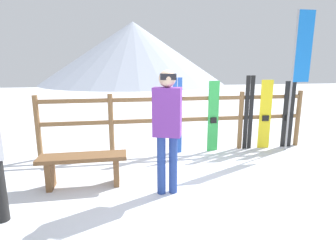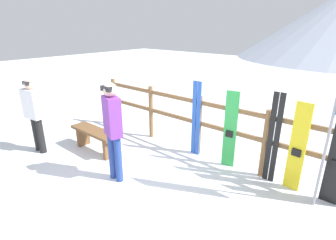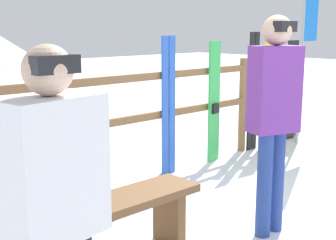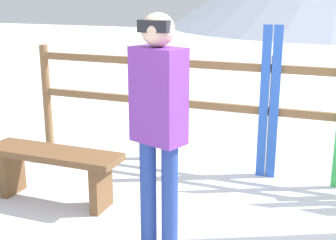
{
  "view_description": "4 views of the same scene",
  "coord_description": "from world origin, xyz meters",
  "px_view_note": "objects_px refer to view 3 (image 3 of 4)",
  "views": [
    {
      "loc": [
        -1.11,
        -3.35,
        1.81
      ],
      "look_at": [
        -0.37,
        0.99,
        0.88
      ],
      "focal_mm": 28.0,
      "sensor_mm": 36.0,
      "label": 1
    },
    {
      "loc": [
        2.79,
        -2.39,
        2.59
      ],
      "look_at": [
        -0.22,
        1.14,
        0.91
      ],
      "focal_mm": 28.0,
      "sensor_mm": 36.0,
      "label": 2
    },
    {
      "loc": [
        -3.6,
        -1.95,
        1.65
      ],
      "look_at": [
        -0.61,
        1.22,
        0.79
      ],
      "focal_mm": 50.0,
      "sensor_mm": 36.0,
      "label": 3
    },
    {
      "loc": [
        0.67,
        -2.82,
        1.89
      ],
      "look_at": [
        -0.76,
        0.85,
        0.79
      ],
      "focal_mm": 50.0,
      "sensor_mm": 36.0,
      "label": 4
    }
  ],
  "objects_px": {
    "bench": "(119,216)",
    "person_purple": "(274,107)",
    "snowboard_green": "(214,102)",
    "ski_pair_black": "(253,92)",
    "snowboard_black_stripe": "(291,91)",
    "ski_pair_blue": "(168,106)",
    "person_white": "(55,205)",
    "snowboard_yellow": "(270,93)",
    "rental_flag": "(308,13)"
  },
  "relations": [
    {
      "from": "bench",
      "to": "snowboard_black_stripe",
      "type": "xyz_separation_m",
      "value": [
        4.21,
        1.3,
        0.37
      ]
    },
    {
      "from": "person_white",
      "to": "snowboard_black_stripe",
      "type": "xyz_separation_m",
      "value": [
        5.14,
        2.08,
        -0.18
      ]
    },
    {
      "from": "ski_pair_blue",
      "to": "snowboard_black_stripe",
      "type": "distance_m",
      "value": 2.51
    },
    {
      "from": "rental_flag",
      "to": "person_purple",
      "type": "bearing_deg",
      "value": -153.33
    },
    {
      "from": "bench",
      "to": "snowboard_black_stripe",
      "type": "relative_size",
      "value": 0.87
    },
    {
      "from": "snowboard_green",
      "to": "snowboard_yellow",
      "type": "bearing_deg",
      "value": 0.0
    },
    {
      "from": "person_white",
      "to": "snowboard_green",
      "type": "xyz_separation_m",
      "value": [
        3.4,
        2.08,
        -0.17
      ]
    },
    {
      "from": "ski_pair_black",
      "to": "snowboard_black_stripe",
      "type": "height_order",
      "value": "ski_pair_black"
    },
    {
      "from": "snowboard_yellow",
      "to": "rental_flag",
      "type": "relative_size",
      "value": 0.52
    },
    {
      "from": "ski_pair_blue",
      "to": "rental_flag",
      "type": "xyz_separation_m",
      "value": [
        2.48,
        -0.23,
        1.07
      ]
    },
    {
      "from": "bench",
      "to": "snowboard_black_stripe",
      "type": "bearing_deg",
      "value": 17.1
    },
    {
      "from": "person_purple",
      "to": "ski_pair_black",
      "type": "relative_size",
      "value": 1.09
    },
    {
      "from": "person_purple",
      "to": "snowboard_green",
      "type": "height_order",
      "value": "person_purple"
    },
    {
      "from": "person_purple",
      "to": "ski_pair_black",
      "type": "distance_m",
      "value": 2.7
    },
    {
      "from": "ski_pair_blue",
      "to": "ski_pair_black",
      "type": "height_order",
      "value": "ski_pair_black"
    },
    {
      "from": "bench",
      "to": "snowboard_yellow",
      "type": "xyz_separation_m",
      "value": [
        3.66,
        1.3,
        0.39
      ]
    },
    {
      "from": "bench",
      "to": "ski_pair_blue",
      "type": "distance_m",
      "value": 2.18
    },
    {
      "from": "snowboard_black_stripe",
      "to": "snowboard_yellow",
      "type": "bearing_deg",
      "value": 180.0
    },
    {
      "from": "person_purple",
      "to": "rental_flag",
      "type": "height_order",
      "value": "rental_flag"
    },
    {
      "from": "snowboard_yellow",
      "to": "snowboard_black_stripe",
      "type": "xyz_separation_m",
      "value": [
        0.55,
        -0.0,
        -0.02
      ]
    },
    {
      "from": "ski_pair_blue",
      "to": "snowboard_yellow",
      "type": "xyz_separation_m",
      "value": [
        1.96,
        -0.0,
        -0.04
      ]
    },
    {
      "from": "bench",
      "to": "snowboard_green",
      "type": "relative_size",
      "value": 0.86
    },
    {
      "from": "bench",
      "to": "person_white",
      "type": "distance_m",
      "value": 1.33
    },
    {
      "from": "snowboard_yellow",
      "to": "snowboard_green",
      "type": "bearing_deg",
      "value": -180.0
    },
    {
      "from": "person_purple",
      "to": "snowboard_black_stripe",
      "type": "relative_size",
      "value": 1.19
    },
    {
      "from": "snowboard_green",
      "to": "person_purple",
      "type": "bearing_deg",
      "value": -126.46
    },
    {
      "from": "person_white",
      "to": "rental_flag",
      "type": "bearing_deg",
      "value": 19.94
    },
    {
      "from": "snowboard_yellow",
      "to": "rental_flag",
      "type": "bearing_deg",
      "value": -23.44
    },
    {
      "from": "person_purple",
      "to": "ski_pair_black",
      "type": "xyz_separation_m",
      "value": [
        2.07,
        1.72,
        -0.24
      ]
    },
    {
      "from": "person_purple",
      "to": "person_white",
      "type": "distance_m",
      "value": 2.17
    },
    {
      "from": "snowboard_green",
      "to": "rental_flag",
      "type": "xyz_separation_m",
      "value": [
        1.7,
        -0.23,
        1.11
      ]
    },
    {
      "from": "ski_pair_black",
      "to": "snowboard_yellow",
      "type": "xyz_separation_m",
      "value": [
        0.39,
        -0.0,
        -0.05
      ]
    },
    {
      "from": "snowboard_green",
      "to": "snowboard_yellow",
      "type": "xyz_separation_m",
      "value": [
        1.18,
        0.0,
        0.01
      ]
    },
    {
      "from": "person_white",
      "to": "ski_pair_black",
      "type": "height_order",
      "value": "ski_pair_black"
    },
    {
      "from": "bench",
      "to": "person_purple",
      "type": "relative_size",
      "value": 0.74
    },
    {
      "from": "person_purple",
      "to": "snowboard_black_stripe",
      "type": "height_order",
      "value": "person_purple"
    },
    {
      "from": "person_purple",
      "to": "snowboard_black_stripe",
      "type": "distance_m",
      "value": 3.48
    },
    {
      "from": "bench",
      "to": "ski_pair_black",
      "type": "bearing_deg",
      "value": 21.65
    },
    {
      "from": "snowboard_green",
      "to": "snowboard_black_stripe",
      "type": "xyz_separation_m",
      "value": [
        1.74,
        -0.0,
        -0.01
      ]
    },
    {
      "from": "person_white",
      "to": "snowboard_yellow",
      "type": "height_order",
      "value": "person_white"
    },
    {
      "from": "bench",
      "to": "ski_pair_blue",
      "type": "bearing_deg",
      "value": 37.34
    },
    {
      "from": "snowboard_black_stripe",
      "to": "rental_flag",
      "type": "xyz_separation_m",
      "value": [
        -0.03,
        -0.23,
        1.12
      ]
    },
    {
      "from": "ski_pair_black",
      "to": "ski_pair_blue",
      "type": "bearing_deg",
      "value": 180.0
    },
    {
      "from": "ski_pair_blue",
      "to": "snowboard_black_stripe",
      "type": "xyz_separation_m",
      "value": [
        2.51,
        -0.0,
        -0.05
      ]
    },
    {
      "from": "snowboard_green",
      "to": "ski_pair_black",
      "type": "distance_m",
      "value": 0.8
    },
    {
      "from": "snowboard_black_stripe",
      "to": "rental_flag",
      "type": "distance_m",
      "value": 1.15
    },
    {
      "from": "bench",
      "to": "person_purple",
      "type": "xyz_separation_m",
      "value": [
        1.21,
        -0.42,
        0.68
      ]
    },
    {
      "from": "snowboard_green",
      "to": "ski_pair_black",
      "type": "relative_size",
      "value": 0.94
    },
    {
      "from": "person_white",
      "to": "snowboard_black_stripe",
      "type": "bearing_deg",
      "value": 22.02
    },
    {
      "from": "bench",
      "to": "snowboard_green",
      "type": "height_order",
      "value": "snowboard_green"
    }
  ]
}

